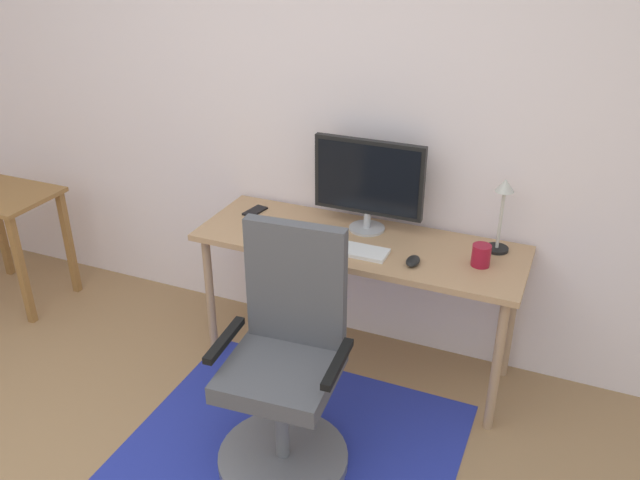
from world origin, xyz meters
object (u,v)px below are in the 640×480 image
Objects in this scene: office_chair at (286,379)px; desk_lamp at (502,206)px; desk at (358,255)px; monitor at (368,180)px; cell_phone at (255,211)px; computer_mouse at (413,261)px; coffee_cup at (481,255)px; side_table at (2,215)px; keyboard at (343,248)px.

desk_lamp is at bearing 48.38° from office_chair.
desk is 2.90× the size of monitor.
cell_phone is (-0.62, -0.03, -0.26)m from monitor.
office_chair is at bearing -92.87° from monitor.
computer_mouse is 1.03× the size of coffee_cup.
desk_lamp reaches higher than computer_mouse.
side_table is at bearing 161.13° from office_chair.
desk_lamp is 1.25m from office_chair.
desk_lamp is (0.67, 0.28, 0.22)m from keyboard.
cell_phone is at bearing 166.15° from computer_mouse.
keyboard is 0.61× the size of side_table.
monitor is 1.05m from office_chair.
office_chair reaches higher than desk.
keyboard is 2.15m from side_table.
cell_phone is 1.07m from office_chair.
coffee_cup is (0.28, 0.11, 0.03)m from computer_mouse.
desk_lamp is (0.33, 0.29, 0.21)m from computer_mouse.
desk_lamp is at bearing 2.51° from monitor.
cell_phone is at bearing -177.04° from monitor.
computer_mouse is at bearing -158.48° from coffee_cup.
cell_phone is (-0.59, 0.22, -0.00)m from keyboard.
side_table is (-2.49, -0.05, -0.19)m from computer_mouse.
coffee_cup reaches higher than computer_mouse.
desk_lamp is 2.86m from side_table.
computer_mouse reaches higher than side_table.
coffee_cup is 2.78m from side_table.
monitor is at bearing -177.49° from desk_lamp.
coffee_cup is at bearing 3.37° from side_table.
coffee_cup is at bearing -1.65° from desk.
cell_phone is at bearing 170.79° from desk.
desk is 4.45× the size of desk_lamp.
cell_phone is at bearing 159.60° from keyboard.
cell_phone is 1.59m from side_table.
cell_phone reaches higher than desk.
computer_mouse is at bearing 1.19° from side_table.
coffee_cup is at bearing 4.72° from cell_phone.
office_chair is 1.53× the size of side_table.
desk is 15.87× the size of coffee_cup.
office_chair reaches higher than cell_phone.
computer_mouse is at bearing -22.73° from desk.
coffee_cup is at bearing 44.00° from office_chair.
monitor is at bearing 83.42° from keyboard.
desk_lamp is (0.04, 0.18, 0.18)m from coffee_cup.
monitor is 0.36m from keyboard.
monitor reaches higher than coffee_cup.
keyboard is at bearing 84.38° from office_chair.
monitor is at bearing 8.21° from side_table.
keyboard is 0.34m from computer_mouse.
computer_mouse is 0.15× the size of side_table.
monitor is at bearing 165.84° from coffee_cup.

